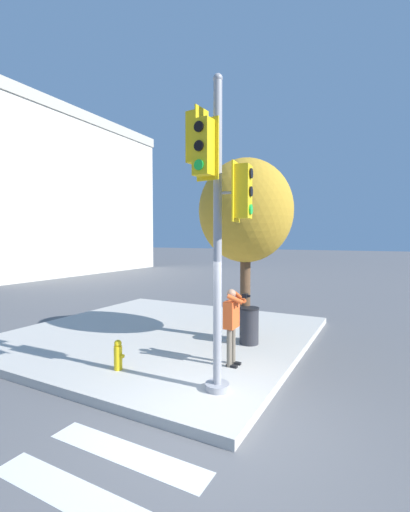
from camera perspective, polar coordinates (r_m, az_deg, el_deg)
The scene contains 8 objects.
ground_plane at distance 5.93m, azimuth 2.10°, elevation -26.37°, with size 160.00×160.00×0.00m, color #5B5B5E.
sidewalk_corner at distance 10.37m, azimuth -7.13°, elevation -12.79°, with size 8.00×8.00×0.18m.
traffic_signal_pole at distance 6.00m, azimuth 1.74°, elevation 9.80°, with size 0.86×1.23×5.55m.
person_photographer at distance 7.44m, azimuth 4.51°, elevation -10.57°, with size 0.50×0.53×1.65m.
street_tree at distance 9.09m, azimuth 6.80°, elevation 7.34°, with size 2.46×2.46×4.80m.
fire_hydrant at distance 7.59m, azimuth -14.28°, elevation -15.69°, with size 0.17×0.23×0.63m.
trash_bin at distance 9.07m, azimuth 7.36°, elevation -11.42°, with size 0.51×0.51×0.94m.
building_right at distance 32.21m, azimuth -23.73°, elevation 8.91°, with size 16.21×8.86×12.68m.
Camera 1 is at (-4.65, -2.25, 2.91)m, focal length 24.00 mm.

